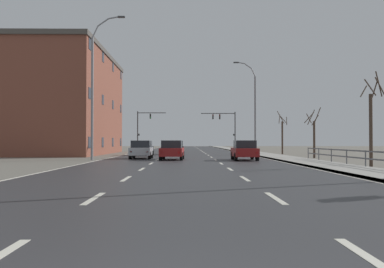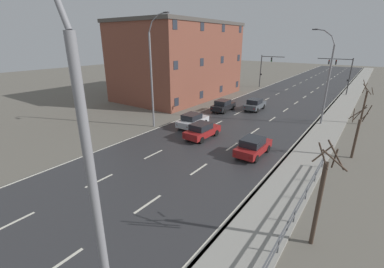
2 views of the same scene
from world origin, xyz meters
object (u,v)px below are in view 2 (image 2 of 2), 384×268
at_px(street_lamp_midground, 327,80).
at_px(car_near_left, 223,105).
at_px(car_distant, 255,104).
at_px(street_lamp_left_bank, 152,75).
at_px(car_near_right, 253,146).
at_px(traffic_signal_right, 342,69).
at_px(street_lamp_foreground, 93,217).
at_px(traffic_signal_left, 265,67).
at_px(car_far_right, 202,130).
at_px(car_far_left, 193,120).
at_px(brick_building, 179,60).

relative_size(street_lamp_midground, car_near_left, 2.50).
bearing_deg(car_distant, street_lamp_left_bank, -116.10).
bearing_deg(street_lamp_left_bank, car_near_right, -4.03).
relative_size(traffic_signal_right, car_near_right, 1.54).
relative_size(street_lamp_foreground, car_near_left, 2.69).
height_order(traffic_signal_right, car_distant, traffic_signal_right).
distance_m(street_lamp_midground, traffic_signal_left, 24.98).
bearing_deg(street_lamp_foreground, street_lamp_midground, 89.96).
bearing_deg(car_far_right, car_distant, 92.50).
distance_m(car_far_right, car_far_left, 3.56).
distance_m(traffic_signal_left, car_near_right, 34.98).
height_order(traffic_signal_left, car_far_left, traffic_signal_left).
relative_size(street_lamp_foreground, car_distant, 2.69).
bearing_deg(brick_building, traffic_signal_left, 62.22).
relative_size(car_far_right, brick_building, 0.20).
distance_m(street_lamp_left_bank, car_near_right, 13.00).
bearing_deg(traffic_signal_right, street_lamp_midground, -87.49).
relative_size(street_lamp_foreground, car_far_left, 2.70).
xyz_separation_m(car_far_left, car_distant, (2.66, 11.20, 0.00)).
distance_m(street_lamp_foreground, street_lamp_midground, 29.19).
distance_m(street_lamp_midground, car_far_right, 15.06).
xyz_separation_m(street_lamp_left_bank, car_near_left, (2.93, 10.41, -4.90)).
distance_m(car_far_right, car_near_left, 10.88).
height_order(car_far_left, brick_building, brick_building).
xyz_separation_m(car_far_right, car_near_left, (-3.36, 10.35, 0.00)).
bearing_deg(car_far_left, car_distant, 75.70).
xyz_separation_m(car_near_left, car_far_left, (0.61, -8.09, 0.00)).
bearing_deg(street_lamp_midground, street_lamp_left_bank, -141.87).
xyz_separation_m(car_near_left, car_distant, (3.27, 3.12, 0.00)).
height_order(street_lamp_foreground, car_far_right, street_lamp_foreground).
relative_size(traffic_signal_left, car_near_left, 1.54).
bearing_deg(street_lamp_midground, brick_building, 171.01).
height_order(traffic_signal_left, car_distant, traffic_signal_left).
relative_size(traffic_signal_left, brick_building, 0.30).
bearing_deg(street_lamp_foreground, traffic_signal_right, 91.03).
bearing_deg(street_lamp_foreground, car_far_right, 116.01).
height_order(street_lamp_left_bank, traffic_signal_right, street_lamp_left_bank).
bearing_deg(traffic_signal_right, traffic_signal_left, -177.37).
xyz_separation_m(street_lamp_left_bank, car_far_left, (3.54, 2.32, -4.90)).
xyz_separation_m(street_lamp_foreground, brick_building, (-23.28, 32.87, 0.59)).
xyz_separation_m(street_lamp_midground, car_near_left, (-11.95, -1.27, -4.26)).
height_order(car_far_right, brick_building, brick_building).
height_order(street_lamp_left_bank, car_far_left, street_lamp_left_bank).
height_order(traffic_signal_left, car_near_left, traffic_signal_left).
relative_size(street_lamp_left_bank, traffic_signal_left, 1.84).
bearing_deg(traffic_signal_left, brick_building, -117.78).
distance_m(street_lamp_midground, brick_building, 23.61).
distance_m(car_distant, brick_building, 15.63).
relative_size(street_lamp_midground, car_distant, 2.50).
bearing_deg(car_near_left, street_lamp_midground, 4.53).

